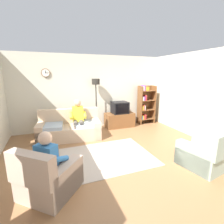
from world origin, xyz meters
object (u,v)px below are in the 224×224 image
object	(u,v)px
armchair_near_window	(49,178)
person_on_couch	(78,117)
couch	(70,129)
armchair_near_bookshelf	(205,155)
tv_stand	(119,120)
bookshelf	(145,104)
tv	(120,108)
person_in_left_armchair	(51,159)
floor_lamp	(96,90)

from	to	relation	value
armchair_near_window	person_on_couch	bearing A→B (deg)	68.97
couch	armchair_near_bookshelf	xyz separation A→B (m)	(2.55, -2.79, -0.02)
tv_stand	bookshelf	bearing A→B (deg)	3.55
tv_stand	bookshelf	world-z (taller)	bookshelf
armchair_near_bookshelf	tv	bearing A→B (deg)	100.11
person_in_left_armchair	armchair_near_window	bearing A→B (deg)	-130.99
person_in_left_armchair	armchair_near_bookshelf	bearing A→B (deg)	-7.28
bookshelf	armchair_near_window	distance (m)	4.89
armchair_near_bookshelf	person_on_couch	size ratio (longest dim) A/B	0.81
tv_stand	floor_lamp	distance (m)	1.48
couch	bookshelf	size ratio (longest dim) A/B	1.26
tv_stand	person_on_couch	xyz separation A→B (m)	(-1.69, -0.63, 0.43)
couch	tv_stand	world-z (taller)	couch
couch	tv_stand	size ratio (longest dim) A/B	1.81
bookshelf	armchair_near_bookshelf	distance (m)	3.48
person_on_couch	tv	bearing A→B (deg)	19.84
armchair_near_window	armchair_near_bookshelf	size ratio (longest dim) A/B	1.18
tv_stand	armchair_near_bookshelf	xyz separation A→B (m)	(0.59, -3.32, 0.02)
floor_lamp	person_in_left_armchair	size ratio (longest dim) A/B	1.65
couch	armchair_near_bookshelf	bearing A→B (deg)	-47.65
tv	bookshelf	distance (m)	1.18
couch	armchair_near_window	bearing A→B (deg)	-104.49
bookshelf	person_in_left_armchair	xyz separation A→B (m)	(-3.71, -2.99, -0.22)
person_on_couch	person_in_left_armchair	xyz separation A→B (m)	(-0.85, -2.29, -0.09)
armchair_near_window	person_in_left_armchair	size ratio (longest dim) A/B	1.06
couch	tv	bearing A→B (deg)	14.33
floor_lamp	armchair_near_window	size ratio (longest dim) A/B	1.56
armchair_near_window	person_in_left_armchair	world-z (taller)	person_in_left_armchair
floor_lamp	armchair_near_window	bearing A→B (deg)	-118.88
tv	floor_lamp	size ratio (longest dim) A/B	0.32
couch	armchair_near_bookshelf	distance (m)	3.78
person_on_couch	person_in_left_armchair	world-z (taller)	person_on_couch
tv_stand	tv	bearing A→B (deg)	-90.00
couch	person_in_left_armchair	distance (m)	2.48
couch	person_on_couch	xyz separation A→B (m)	(0.27, -0.11, 0.39)
couch	bookshelf	distance (m)	3.23
person_in_left_armchair	floor_lamp	bearing A→B (deg)	61.43
tv	person_in_left_armchair	distance (m)	3.85
armchair_near_window	floor_lamp	bearing A→B (deg)	61.12
tv	armchair_near_bookshelf	world-z (taller)	tv
tv	couch	bearing A→B (deg)	-165.67
floor_lamp	armchair_near_bookshelf	bearing A→B (deg)	-66.58
floor_lamp	tv_stand	bearing A→B (deg)	-6.32
tv	bookshelf	bearing A→B (deg)	4.74
floor_lamp	armchair_near_window	xyz separation A→B (m)	(-1.70, -3.09, -1.16)
tv	bookshelf	size ratio (longest dim) A/B	0.38
tv	person_in_left_armchair	size ratio (longest dim) A/B	0.54
tv_stand	person_in_left_armchair	size ratio (longest dim) A/B	0.98
tv_stand	floor_lamp	world-z (taller)	floor_lamp
tv	tv_stand	bearing A→B (deg)	90.00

